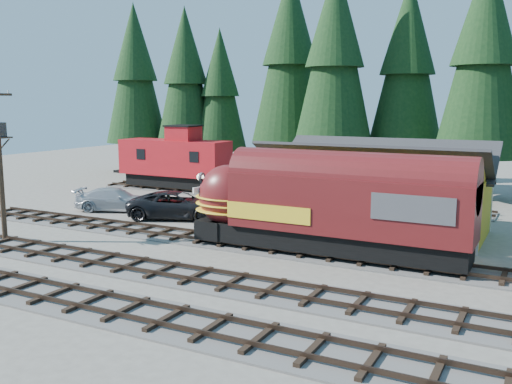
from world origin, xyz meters
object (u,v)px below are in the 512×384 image
at_px(pickup_truck_a, 177,205).
at_px(caboose, 175,160).
at_px(locomotive, 318,209).
at_px(depot, 376,181).
at_px(pickup_truck_b, 115,200).

bearing_deg(pickup_truck_a, caboose, 13.64).
bearing_deg(caboose, locomotive, -36.99).
xyz_separation_m(locomotive, pickup_truck_a, (-11.38, 4.15, -1.44)).
distance_m(depot, pickup_truck_a, 12.77).
distance_m(depot, locomotive, 6.61).
bearing_deg(depot, pickup_truck_b, -172.84).
xyz_separation_m(caboose, pickup_truck_a, (7.21, -9.85, -1.66)).
relative_size(depot, pickup_truck_b, 2.36).
height_order(locomotive, caboose, caboose).
xyz_separation_m(depot, locomotive, (-1.00, -6.50, -0.64)).
relative_size(depot, caboose, 1.30).
relative_size(locomotive, caboose, 1.46).
bearing_deg(caboose, pickup_truck_a, -53.80).
bearing_deg(caboose, pickup_truck_b, -79.16).
relative_size(locomotive, pickup_truck_a, 2.26).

